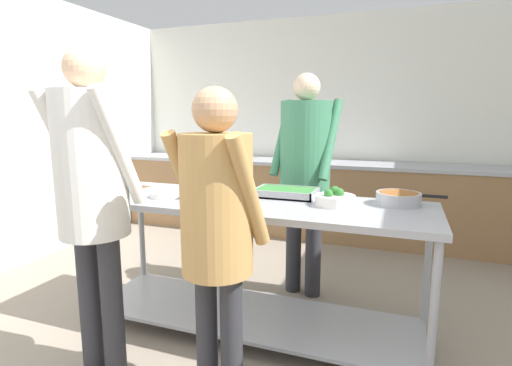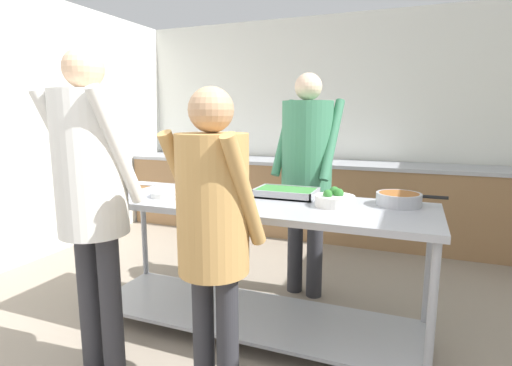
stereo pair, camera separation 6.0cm
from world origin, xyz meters
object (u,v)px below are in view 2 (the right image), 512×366
guest_serving_left (91,181)px  broccoli_bowl (335,200)px  water_bottle (310,151)px  sauce_pan (399,199)px  plate_stack (167,194)px  serving_tray_greens (286,193)px  guest_serving_right (213,218)px  serving_tray_vegetables (215,194)px  serving_tray_roast (119,191)px  cook_behind_counter (307,162)px

guest_serving_left → broccoli_bowl: bearing=33.4°
water_bottle → sauce_pan: bearing=-62.4°
plate_stack → broccoli_bowl: bearing=7.1°
serving_tray_greens → sauce_pan: bearing=-0.3°
sauce_pan → guest_serving_right: 1.21m
water_bottle → serving_tray_vegetables: bearing=-91.8°
sauce_pan → guest_serving_right: (-0.80, -0.92, 0.03)m
serving_tray_roast → sauce_pan: bearing=11.7°
serving_tray_greens → plate_stack: bearing=-158.1°
broccoli_bowl → sauce_pan: bearing=23.6°
serving_tray_vegetables → broccoli_bowl: 0.79m
plate_stack → serving_tray_vegetables: size_ratio=0.60×
serving_tray_roast → guest_serving_right: guest_serving_right is taller
sauce_pan → cook_behind_counter: size_ratio=0.23×
serving_tray_greens → sauce_pan: sauce_pan is taller
serving_tray_roast → broccoli_bowl: bearing=8.5°
serving_tray_roast → sauce_pan: sauce_pan is taller
serving_tray_greens → guest_serving_left: 1.23m
sauce_pan → serving_tray_vegetables: bearing=-169.1°
guest_serving_right → serving_tray_roast: bearing=151.9°
serving_tray_greens → water_bottle: water_bottle is taller
guest_serving_right → serving_tray_vegetables: bearing=116.7°
broccoli_bowl → guest_serving_right: (-0.43, -0.76, 0.03)m
serving_tray_greens → cook_behind_counter: (0.01, 0.50, 0.15)m
serving_tray_greens → water_bottle: size_ratio=1.52×
serving_tray_roast → serving_tray_greens: (1.09, 0.38, -0.00)m
serving_tray_greens → guest_serving_left: bearing=-130.8°
serving_tray_roast → broccoli_bowl: size_ratio=1.58×
serving_tray_roast → sauce_pan: (1.81, 0.38, 0.02)m
serving_tray_roast → cook_behind_counter: (1.10, 0.88, 0.15)m
plate_stack → serving_tray_vegetables: 0.34m
broccoli_bowl → water_bottle: (-0.71, 2.21, 0.08)m
serving_tray_greens → broccoli_bowl: 0.39m
serving_tray_vegetables → sauce_pan: 1.17m
guest_serving_left → water_bottle: size_ratio=6.69×
plate_stack → broccoli_bowl: size_ratio=0.91×
serving_tray_greens → guest_serving_left: (-0.80, -0.92, 0.18)m
plate_stack → broccoli_bowl: (1.11, 0.14, 0.02)m
serving_tray_greens → broccoli_bowl: size_ratio=1.70×
water_bottle → serving_tray_roast: bearing=-106.8°
sauce_pan → broccoli_bowl: bearing=-156.4°
water_bottle → cook_behind_counter: bearing=-76.8°
broccoli_bowl → guest_serving_left: (-1.16, -0.76, 0.16)m
cook_behind_counter → water_bottle: bearing=103.2°
sauce_pan → water_bottle: water_bottle is taller
serving_tray_roast → guest_serving_left: 0.64m
cook_behind_counter → water_bottle: 1.59m
broccoli_bowl → water_bottle: bearing=107.8°
guest_serving_right → water_bottle: guest_serving_right is taller
plate_stack → cook_behind_counter: size_ratio=0.12×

